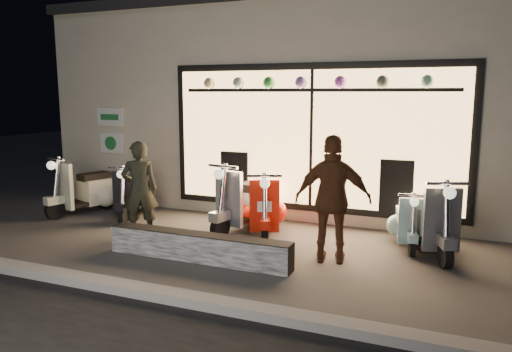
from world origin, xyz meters
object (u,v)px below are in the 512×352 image
Objects in this scene: man at (140,189)px; woman at (333,200)px; graffiti_barrier at (199,247)px; scooter_silver at (251,202)px; scooter_red at (263,207)px.

woman reaches higher than man.
scooter_silver is (-0.01, 1.90, 0.26)m from graffiti_barrier.
scooter_silver reaches higher than scooter_red.
graffiti_barrier is 1.72m from man.
graffiti_barrier is 1.89× the size of scooter_red.
graffiti_barrier is 1.92m from scooter_silver.
scooter_red is at bearing 80.52° from graffiti_barrier.
scooter_red is (0.30, -0.15, -0.04)m from scooter_silver.
man is (-1.46, 0.69, 0.60)m from graffiti_barrier.
woman reaches higher than scooter_red.
man is (-1.46, -1.21, 0.33)m from scooter_silver.
woman reaches higher than graffiti_barrier.
scooter_red is 0.91× the size of man.
scooter_red is 1.87m from woman.
graffiti_barrier is at bearing 120.62° from man.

